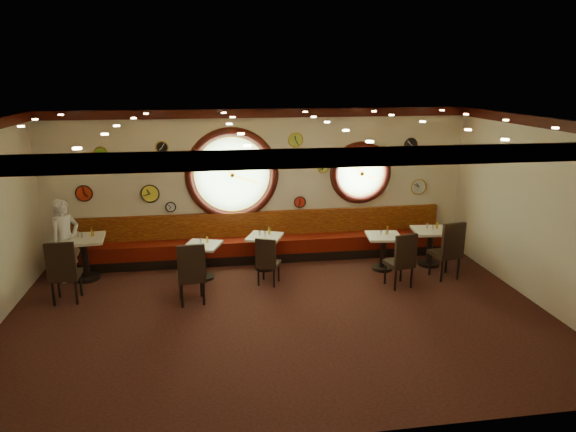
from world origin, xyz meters
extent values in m
cube|color=black|center=(0.00, 0.00, 0.00)|extent=(9.00, 6.00, 0.00)
cube|color=gold|center=(0.00, 0.00, 3.20)|extent=(9.00, 6.00, 0.02)
cube|color=beige|center=(0.00, 3.00, 1.60)|extent=(9.00, 0.02, 3.20)
cube|color=beige|center=(0.00, -3.00, 1.60)|extent=(9.00, 0.02, 3.20)
cube|color=beige|center=(4.50, 0.00, 1.60)|extent=(0.02, 6.00, 3.20)
cube|color=black|center=(0.00, 2.95, 3.11)|extent=(9.00, 0.10, 0.18)
cube|color=black|center=(0.00, -2.95, 3.11)|extent=(9.00, 0.10, 0.18)
cube|color=black|center=(4.45, 0.00, 3.11)|extent=(0.10, 6.00, 0.18)
cube|color=black|center=(0.00, 2.72, 0.10)|extent=(8.00, 0.55, 0.20)
cube|color=#560F07|center=(0.00, 2.72, 0.35)|extent=(8.00, 0.55, 0.30)
cube|color=#640D07|center=(0.00, 2.94, 0.75)|extent=(8.00, 0.10, 0.55)
cylinder|color=#82AB66|center=(-0.60, 3.00, 1.85)|extent=(1.66, 0.02, 1.66)
torus|color=black|center=(-0.60, 2.98, 1.85)|extent=(1.98, 0.18, 1.98)
torus|color=gold|center=(-0.60, 2.95, 1.85)|extent=(1.61, 0.03, 1.61)
cylinder|color=#82AB66|center=(2.20, 3.00, 1.80)|extent=(1.10, 0.02, 1.10)
torus|color=black|center=(2.20, 2.98, 1.80)|extent=(1.38, 0.18, 1.38)
torus|color=gold|center=(2.20, 2.95, 1.80)|extent=(1.09, 0.03, 1.09)
cylinder|color=red|center=(-3.60, 2.96, 1.55)|extent=(0.32, 0.03, 0.32)
cylinder|color=silver|center=(-1.90, 2.96, 1.20)|extent=(0.20, 0.03, 0.20)
cylinder|color=yellow|center=(-2.30, 2.96, 1.50)|extent=(0.36, 0.03, 0.36)
cylinder|color=#7AC627|center=(-3.20, 2.96, 2.35)|extent=(0.26, 0.03, 0.26)
cylinder|color=red|center=(0.85, 2.96, 1.20)|extent=(0.24, 0.03, 0.24)
cylinder|color=black|center=(-2.00, 2.96, 2.45)|extent=(0.24, 0.03, 0.24)
cylinder|color=silver|center=(3.55, 2.96, 1.45)|extent=(0.34, 0.03, 0.34)
cylinder|color=#A2BE3B|center=(0.75, 2.96, 2.55)|extent=(0.30, 0.03, 0.30)
cylinder|color=#EDFD54|center=(1.35, 2.96, 1.95)|extent=(0.22, 0.03, 0.22)
cylinder|color=black|center=(3.30, 2.96, 2.40)|extent=(0.28, 0.03, 0.28)
cylinder|color=black|center=(-3.53, 2.16, 0.03)|extent=(0.49, 0.49, 0.07)
cylinder|color=black|center=(-3.53, 2.16, 0.42)|extent=(0.13, 0.13, 0.78)
cube|color=white|center=(-3.53, 2.16, 0.83)|extent=(0.85, 0.85, 0.06)
cylinder|color=black|center=(-1.26, 1.86, 0.03)|extent=(0.40, 0.40, 0.05)
cylinder|color=black|center=(-1.26, 1.86, 0.35)|extent=(0.11, 0.11, 0.64)
cube|color=white|center=(-1.26, 1.86, 0.68)|extent=(0.82, 0.82, 0.05)
cylinder|color=black|center=(-0.01, 2.18, 0.03)|extent=(0.41, 0.41, 0.06)
cylinder|color=black|center=(-0.01, 2.18, 0.35)|extent=(0.11, 0.11, 0.65)
cube|color=white|center=(-0.01, 2.18, 0.69)|extent=(0.85, 0.85, 0.05)
cylinder|color=black|center=(2.37, 1.79, 0.03)|extent=(0.42, 0.42, 0.06)
cylinder|color=black|center=(2.37, 1.79, 0.36)|extent=(0.11, 0.11, 0.67)
cube|color=white|center=(2.37, 1.79, 0.71)|extent=(0.75, 0.75, 0.05)
cylinder|color=black|center=(3.42, 1.88, 0.03)|extent=(0.44, 0.44, 0.06)
cylinder|color=black|center=(3.42, 1.88, 0.38)|extent=(0.12, 0.12, 0.71)
cube|color=white|center=(3.42, 1.88, 0.75)|extent=(0.78, 0.78, 0.05)
cube|color=black|center=(-3.64, 1.18, 0.48)|extent=(0.49, 0.49, 0.08)
cube|color=black|center=(-3.63, 0.98, 0.83)|extent=(0.48, 0.08, 0.63)
cube|color=black|center=(-1.46, 0.80, 0.47)|extent=(0.52, 0.52, 0.08)
cube|color=black|center=(-1.43, 0.60, 0.82)|extent=(0.47, 0.12, 0.61)
cube|color=black|center=(-0.03, 1.42, 0.40)|extent=(0.52, 0.52, 0.07)
cube|color=black|center=(-0.10, 1.26, 0.69)|extent=(0.38, 0.21, 0.52)
cube|color=black|center=(2.38, 0.92, 0.45)|extent=(0.54, 0.54, 0.08)
cube|color=black|center=(2.43, 0.73, 0.78)|extent=(0.45, 0.15, 0.58)
cube|color=black|center=(3.43, 1.20, 0.49)|extent=(0.57, 0.57, 0.08)
cube|color=black|center=(3.47, 0.99, 0.85)|extent=(0.49, 0.15, 0.64)
cylinder|color=silver|center=(-3.62, 2.25, 0.91)|extent=(0.04, 0.04, 0.11)
cylinder|color=silver|center=(-1.29, 1.92, 0.76)|extent=(0.04, 0.04, 0.11)
cylinder|color=#BBBCC0|center=(-0.11, 2.22, 0.77)|extent=(0.04, 0.04, 0.11)
cylinder|color=silver|center=(2.32, 1.83, 0.78)|extent=(0.03, 0.03, 0.10)
cylinder|color=#BBBABF|center=(-3.54, 2.17, 0.90)|extent=(0.03, 0.03, 0.09)
cylinder|color=silver|center=(-1.29, 1.84, 0.75)|extent=(0.04, 0.04, 0.10)
cylinder|color=silver|center=(-0.01, 2.13, 0.77)|extent=(0.04, 0.04, 0.10)
cylinder|color=silver|center=(2.42, 1.80, 0.79)|extent=(0.04, 0.04, 0.11)
cylinder|color=gold|center=(-3.36, 2.26, 0.94)|extent=(0.05, 0.05, 0.17)
cylinder|color=gold|center=(-1.16, 1.96, 0.77)|extent=(0.04, 0.04, 0.14)
cylinder|color=gold|center=(0.09, 2.27, 0.80)|extent=(0.05, 0.05, 0.16)
cylinder|color=gold|center=(2.47, 1.86, 0.82)|extent=(0.05, 0.05, 0.16)
cylinder|color=silver|center=(3.38, 1.98, 0.83)|extent=(0.04, 0.04, 0.11)
cylinder|color=silver|center=(3.45, 1.86, 0.83)|extent=(0.04, 0.04, 0.11)
cylinder|color=gold|center=(3.58, 1.94, 0.86)|extent=(0.05, 0.05, 0.15)
imported|color=silver|center=(-3.85, 2.20, 0.80)|extent=(0.68, 0.69, 1.61)
camera|label=1|loc=(-1.06, -7.70, 3.88)|focal=32.00mm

